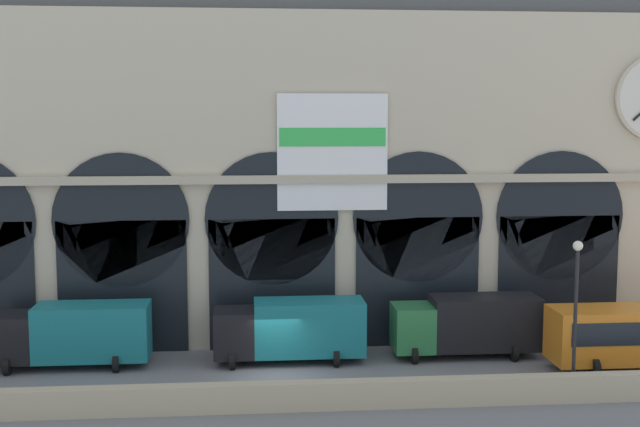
# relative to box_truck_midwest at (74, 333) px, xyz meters

# --- Properties ---
(ground_plane) EXTENTS (200.00, 200.00, 0.00)m
(ground_plane) POSITION_rel_box_truck_midwest_xyz_m (9.80, -2.50, -1.70)
(ground_plane) COLOR slate
(quay_parapet_wall) EXTENTS (90.00, 0.70, 1.20)m
(quay_parapet_wall) POSITION_rel_box_truck_midwest_xyz_m (9.80, -6.95, -1.10)
(quay_parapet_wall) COLOR #BCAD8C
(quay_parapet_wall) RESTS_ON ground
(station_building) EXTENTS (48.09, 4.78, 22.04)m
(station_building) POSITION_rel_box_truck_midwest_xyz_m (9.83, 4.68, 8.96)
(station_building) COLOR beige
(station_building) RESTS_ON ground
(box_truck_midwest) EXTENTS (7.50, 2.91, 3.12)m
(box_truck_midwest) POSITION_rel_box_truck_midwest_xyz_m (0.00, 0.00, 0.00)
(box_truck_midwest) COLOR black
(box_truck_midwest) RESTS_ON ground
(box_truck_center) EXTENTS (7.50, 2.91, 3.12)m
(box_truck_center) POSITION_rel_box_truck_midwest_xyz_m (10.67, -0.07, 0.00)
(box_truck_center) COLOR black
(box_truck_center) RESTS_ON ground
(box_truck_mideast) EXTENTS (7.50, 2.91, 3.12)m
(box_truck_mideast) POSITION_rel_box_truck_midwest_xyz_m (19.71, 0.12, 0.00)
(box_truck_mideast) COLOR #2D7A42
(box_truck_mideast) RESTS_ON ground
(street_lamp_quayside) EXTENTS (0.44, 0.44, 6.90)m
(street_lamp_quayside) POSITION_rel_box_truck_midwest_xyz_m (22.80, -6.15, 2.71)
(street_lamp_quayside) COLOR black
(street_lamp_quayside) RESTS_ON ground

